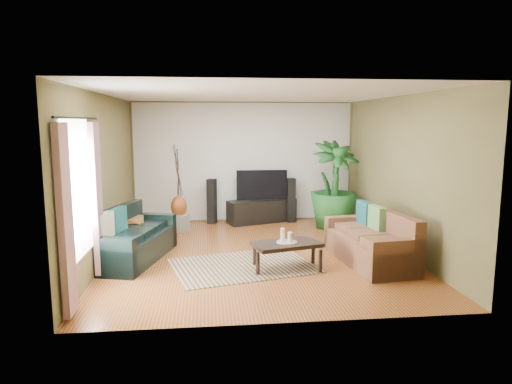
{
  "coord_description": "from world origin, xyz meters",
  "views": [
    {
      "loc": [
        -0.84,
        -7.56,
        2.25
      ],
      "look_at": [
        0.0,
        0.2,
        1.05
      ],
      "focal_mm": 32.0,
      "sensor_mm": 36.0,
      "label": 1
    }
  ],
  "objects": [
    {
      "name": "backwall_panel",
      "position": [
        0.0,
        2.74,
        1.35
      ],
      "size": [
        4.9,
        0.0,
        4.9
      ],
      "primitive_type": "plane",
      "rotation": [
        1.57,
        0.0,
        0.0
      ],
      "color": "white",
      "rests_on": "ground"
    },
    {
      "name": "speaker_left",
      "position": [
        -0.74,
        2.5,
        0.5
      ],
      "size": [
        0.24,
        0.25,
        1.0
      ],
      "primitive_type": "cube",
      "rotation": [
        0.0,
        0.0,
        -0.33
      ],
      "color": "black",
      "rests_on": "floor"
    },
    {
      "name": "television",
      "position": [
        0.38,
        2.5,
        0.85
      ],
      "size": [
        1.14,
        0.06,
        0.67
      ],
      "primitive_type": "cube",
      "color": "black",
      "rests_on": "tv_stand"
    },
    {
      "name": "curtain_rod",
      "position": [
        -2.43,
        -1.6,
        2.3
      ],
      "size": [
        0.03,
        1.9,
        0.03
      ],
      "primitive_type": "cylinder",
      "rotation": [
        1.57,
        0.0,
        0.0
      ],
      "color": "black",
      "rests_on": "ground"
    },
    {
      "name": "floor",
      "position": [
        0.0,
        0.0,
        0.0
      ],
      "size": [
        5.5,
        5.5,
        0.0
      ],
      "primitive_type": "plane",
      "color": "#9D5828",
      "rests_on": "ground"
    },
    {
      "name": "wall_right",
      "position": [
        2.5,
        0.0,
        1.35
      ],
      "size": [
        0.0,
        5.5,
        5.5
      ],
      "primitive_type": "plane",
      "rotation": [
        1.57,
        0.0,
        -1.57
      ],
      "color": "brown",
      "rests_on": "ground"
    },
    {
      "name": "candle_tall",
      "position": [
        0.3,
        -0.82,
        0.54
      ],
      "size": [
        0.07,
        0.07,
        0.21
      ],
      "primitive_type": "cylinder",
      "color": "white",
      "rests_on": "candle_tray"
    },
    {
      "name": "curtain_near",
      "position": [
        -2.43,
        -2.35,
        1.15
      ],
      "size": [
        0.08,
        0.35,
        2.2
      ],
      "primitive_type": "cube",
      "color": "gray",
      "rests_on": "ground"
    },
    {
      "name": "window_pane",
      "position": [
        -2.48,
        -1.6,
        1.4
      ],
      "size": [
        0.0,
        1.8,
        1.8
      ],
      "primitive_type": "plane",
      "rotation": [
        1.57,
        0.0,
        1.57
      ],
      "color": "white",
      "rests_on": "ground"
    },
    {
      "name": "candle_short",
      "position": [
        0.43,
        -0.79,
        0.5
      ],
      "size": [
        0.07,
        0.07,
        0.13
      ],
      "primitive_type": "cylinder",
      "color": "beige",
      "rests_on": "candle_tray"
    },
    {
      "name": "sofa_right",
      "position": [
        1.74,
        -0.69,
        0.42
      ],
      "size": [
        1.03,
        1.91,
        0.85
      ],
      "primitive_type": "cube",
      "rotation": [
        0.0,
        0.0,
        -1.45
      ],
      "color": "brown",
      "rests_on": "floor"
    },
    {
      "name": "wall_front",
      "position": [
        0.0,
        -2.75,
        1.35
      ],
      "size": [
        5.0,
        0.0,
        5.0
      ],
      "primitive_type": "plane",
      "rotation": [
        -1.57,
        0.0,
        0.0
      ],
      "color": "brown",
      "rests_on": "ground"
    },
    {
      "name": "candle_tray",
      "position": [
        0.36,
        -0.85,
        0.43
      ],
      "size": [
        0.32,
        0.32,
        0.01
      ],
      "primitive_type": "cylinder",
      "color": "gray",
      "rests_on": "coffee_table"
    },
    {
      "name": "potted_plant",
      "position": [
        1.84,
        1.84,
        0.93
      ],
      "size": [
        1.3,
        1.3,
        1.86
      ],
      "primitive_type": "imported",
      "rotation": [
        0.0,
        0.0,
        0.3
      ],
      "color": "#1A4F1E",
      "rests_on": "floor"
    },
    {
      "name": "plant_pot",
      "position": [
        1.84,
        1.84,
        0.13
      ],
      "size": [
        0.34,
        0.34,
        0.27
      ],
      "primitive_type": "cylinder",
      "color": "black",
      "rests_on": "floor"
    },
    {
      "name": "sofa_left",
      "position": [
        -2.06,
        -0.11,
        0.42
      ],
      "size": [
        1.29,
        2.07,
        0.85
      ],
      "primitive_type": "cube",
      "rotation": [
        0.0,
        0.0,
        1.31
      ],
      "color": "black",
      "rests_on": "floor"
    },
    {
      "name": "side_table",
      "position": [
        -2.25,
        0.49,
        0.3
      ],
      "size": [
        0.63,
        0.63,
        0.59
      ],
      "primitive_type": "cube",
      "rotation": [
        0.0,
        0.0,
        0.14
      ],
      "color": "olive",
      "rests_on": "floor"
    },
    {
      "name": "wall_left",
      "position": [
        -2.5,
        0.0,
        1.35
      ],
      "size": [
        0.0,
        5.5,
        5.5
      ],
      "primitive_type": "plane",
      "rotation": [
        1.57,
        0.0,
        1.57
      ],
      "color": "brown",
      "rests_on": "ground"
    },
    {
      "name": "coffee_table",
      "position": [
        0.36,
        -0.85,
        0.21
      ],
      "size": [
        1.14,
        0.81,
        0.42
      ],
      "primitive_type": "cube",
      "rotation": [
        0.0,
        0.0,
        0.26
      ],
      "color": "black",
      "rests_on": "floor"
    },
    {
      "name": "area_rug",
      "position": [
        -0.3,
        -0.64,
        0.01
      ],
      "size": [
        2.46,
        2.01,
        0.01
      ],
      "primitive_type": "cube",
      "rotation": [
        0.0,
        0.0,
        0.25
      ],
      "color": "tan",
      "rests_on": "floor"
    },
    {
      "name": "curtain_far",
      "position": [
        -2.43,
        -0.85,
        1.15
      ],
      "size": [
        0.08,
        0.35,
        2.2
      ],
      "primitive_type": "cube",
      "color": "gray",
      "rests_on": "ground"
    },
    {
      "name": "speaker_right",
      "position": [
        1.04,
        2.46,
        0.5
      ],
      "size": [
        0.18,
        0.2,
        1.0
      ],
      "primitive_type": "cube",
      "rotation": [
        0.0,
        0.0,
        0.0
      ],
      "color": "black",
      "rests_on": "floor"
    },
    {
      "name": "vase",
      "position": [
        -1.43,
        1.83,
        0.52
      ],
      "size": [
        0.32,
        0.32,
        0.45
      ],
      "primitive_type": "ellipsoid",
      "color": "brown",
      "rests_on": "pedestal"
    },
    {
      "name": "ceiling",
      "position": [
        0.0,
        0.0,
        2.7
      ],
      "size": [
        5.5,
        5.5,
        0.0
      ],
      "primitive_type": "plane",
      "rotation": [
        3.14,
        0.0,
        0.0
      ],
      "color": "white",
      "rests_on": "ground"
    },
    {
      "name": "candle_mid",
      "position": [
        0.4,
        -0.89,
        0.51
      ],
      "size": [
        0.07,
        0.07,
        0.16
      ],
      "primitive_type": "cylinder",
      "color": "white",
      "rests_on": "candle_tray"
    },
    {
      "name": "wall_back",
      "position": [
        0.0,
        2.75,
        1.35
      ],
      "size": [
        5.0,
        0.0,
        5.0
      ],
      "primitive_type": "plane",
      "rotation": [
        1.57,
        0.0,
        0.0
      ],
      "color": "brown",
      "rests_on": "ground"
    },
    {
      "name": "tv_stand",
      "position": [
        0.38,
        2.5,
        0.26
      ],
      "size": [
        1.62,
        0.95,
        0.52
      ],
      "primitive_type": "cube",
      "rotation": [
        0.0,
        0.0,
        0.33
      ],
      "color": "black",
      "rests_on": "floor"
    },
    {
      "name": "pedestal",
      "position": [
        -1.43,
        1.83,
        0.18
      ],
      "size": [
        0.43,
        0.43,
        0.35
      ],
      "primitive_type": "cube",
      "rotation": [
        0.0,
        0.0,
        -0.26
      ],
      "color": "#999996",
      "rests_on": "floor"
    }
  ]
}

